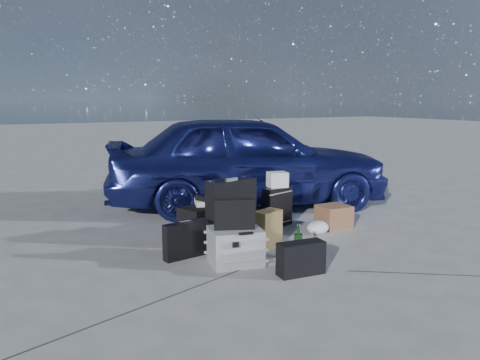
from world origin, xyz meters
The scene contains 16 objects.
ground centered at (0.00, 0.00, 0.00)m, with size 60.00×60.00×0.00m, color #B1B1AC.
car centered at (0.78, 2.18, 0.71)m, with size 1.69×4.19×1.43m, color #2C3595.
pelican_case centered at (-0.60, -0.04, 0.18)m, with size 0.50×0.41×0.36m, color #ACAEB1.
laptop_bag centered at (-0.62, -0.05, 0.51)m, with size 0.40×0.10×0.30m, color black.
briefcase centered at (-0.97, 0.37, 0.19)m, with size 0.49×0.11×0.38m, color black.
suitcase_left centered at (-0.34, 0.56, 0.37)m, with size 0.57×0.21×0.74m, color black.
suitcase_right centered at (0.53, 0.94, 0.26)m, with size 0.43×0.15×0.51m, color black.
white_carton centered at (0.53, 0.96, 0.61)m, with size 0.24×0.19×0.19m, color white.
duffel_bag centered at (-0.41, 0.99, 0.19)m, with size 0.76×0.33×0.38m, color black.
flat_box_white centered at (-0.40, 0.98, 0.41)m, with size 0.36×0.27×0.06m, color white.
flat_box_black centered at (-0.41, 0.96, 0.48)m, with size 0.30×0.21×0.06m, color black.
kraft_bag centered at (-0.03, 0.28, 0.20)m, with size 0.31×0.18×0.41m, color olive.
cardboard_box centered at (1.13, 0.54, 0.14)m, with size 0.38×0.33×0.29m, color #8D5E3D.
plastic_bag centered at (0.77, 0.40, 0.08)m, with size 0.29×0.25×0.16m, color white.
messenger_bag centered at (-0.20, -0.59, 0.16)m, with size 0.45×0.17×0.31m, color black.
green_bottle centered at (0.06, -0.18, 0.17)m, with size 0.09×0.09×0.34m, color black.
Camera 1 is at (-2.70, -3.99, 1.62)m, focal length 35.00 mm.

